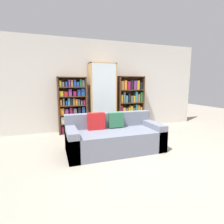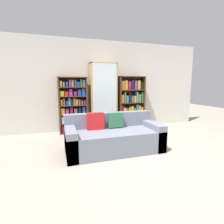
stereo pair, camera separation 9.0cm
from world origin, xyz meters
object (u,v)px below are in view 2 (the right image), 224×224
at_px(bookshelf_left, 73,106).
at_px(bookshelf_right, 131,104).
at_px(couch, 113,137).
at_px(wine_bottle, 128,130).
at_px(display_cabinet, 103,98).

xyz_separation_m(bookshelf_left, bookshelf_right, (1.81, -0.00, 0.01)).
bearing_deg(couch, wine_bottle, 51.48).
bearing_deg(couch, bookshelf_left, 111.16).
height_order(couch, wine_bottle, couch).
relative_size(couch, display_cabinet, 0.98).
xyz_separation_m(bookshelf_left, wine_bottle, (1.40, -0.76, -0.62)).
relative_size(display_cabinet, wine_bottle, 5.50).
distance_m(couch, display_cabinet, 1.84).
height_order(couch, bookshelf_right, bookshelf_right).
bearing_deg(display_cabinet, bookshelf_right, 0.97).
distance_m(couch, bookshelf_right, 2.11).
distance_m(bookshelf_left, display_cabinet, 0.92).
distance_m(display_cabinet, bookshelf_right, 0.94).
height_order(couch, bookshelf_left, bookshelf_left).
xyz_separation_m(couch, display_cabinet, (0.24, 1.68, 0.71)).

